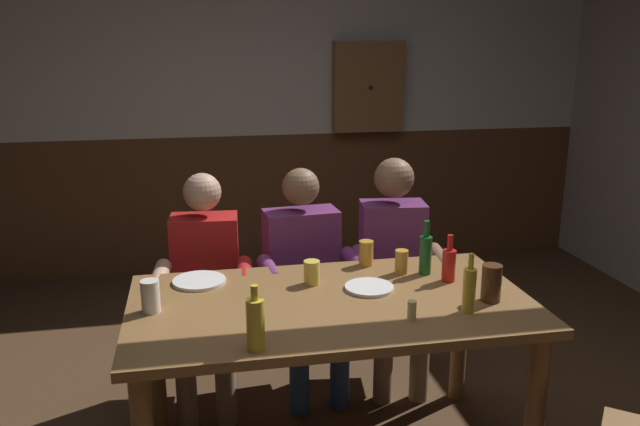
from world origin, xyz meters
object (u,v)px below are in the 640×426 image
object	(u,v)px
bottle_0	(449,264)
pint_glass_3	(366,253)
plate_0	(199,281)
pint_glass_0	(491,283)
dining_table	(331,324)
wall_dart_cabinet	(368,87)
person_2	(394,262)
pint_glass_1	(401,262)
plate_1	(369,287)
pint_glass_2	(150,296)
table_candle	(412,311)
bottle_1	(426,253)
bottle_2	(469,289)
bottle_3	(255,323)
person_0	(205,281)
pint_glass_4	(312,272)
person_1	(305,272)

from	to	relation	value
bottle_0	pint_glass_3	bearing A→B (deg)	138.46
plate_0	bottle_0	bearing A→B (deg)	-10.18
plate_0	bottle_0	size ratio (longest dim) A/B	1.09
pint_glass_0	dining_table	bearing A→B (deg)	168.24
pint_glass_3	wall_dart_cabinet	bearing A→B (deg)	74.75
person_2	pint_glass_1	size ratio (longest dim) A/B	10.82
plate_1	pint_glass_2	distance (m)	0.93
table_candle	bottle_1	distance (m)	0.54
plate_1	bottle_2	distance (m)	0.46
dining_table	person_2	bearing A→B (deg)	53.94
table_candle	pint_glass_0	size ratio (longest dim) A/B	0.50
pint_glass_0	pint_glass_1	bearing A→B (deg)	124.42
bottle_1	bottle_3	distance (m)	1.05
person_0	pint_glass_0	xyz separation A→B (m)	(1.17, -0.80, 0.21)
person_2	plate_1	xyz separation A→B (m)	(-0.31, -0.60, 0.11)
pint_glass_0	pint_glass_4	distance (m)	0.78
pint_glass_0	bottle_0	bearing A→B (deg)	109.10
bottle_0	pint_glass_2	bearing A→B (deg)	-176.10
person_1	table_candle	xyz separation A→B (m)	(0.26, -0.94, 0.16)
dining_table	table_candle	world-z (taller)	table_candle
person_1	dining_table	bearing A→B (deg)	84.42
bottle_3	wall_dart_cabinet	distance (m)	3.19
bottle_1	pint_glass_3	xyz separation A→B (m)	(-0.24, 0.17, -0.04)
bottle_2	wall_dart_cabinet	bearing A→B (deg)	83.34
person_2	plate_1	bearing A→B (deg)	69.68
bottle_1	dining_table	bearing A→B (deg)	-155.71
table_candle	pint_glass_0	xyz separation A→B (m)	(0.39, 0.12, 0.04)
pint_glass_0	person_0	bearing A→B (deg)	145.51
table_candle	bottle_1	bearing A→B (deg)	64.39
bottle_1	pint_glass_4	bearing A→B (deg)	-177.18
person_2	pint_glass_1	world-z (taller)	person_2
pint_glass_2	plate_0	bearing A→B (deg)	56.05
plate_0	bottle_3	xyz separation A→B (m)	(0.19, -0.69, 0.09)
person_0	wall_dart_cabinet	bearing A→B (deg)	-121.47
plate_0	bottle_3	bearing A→B (deg)	-74.82
bottle_3	person_0	bearing A→B (deg)	98.65
plate_0	pint_glass_0	bearing A→B (deg)	-20.57
pint_glass_4	plate_0	bearing A→B (deg)	166.88
table_candle	plate_1	distance (m)	0.35
pint_glass_2	wall_dart_cabinet	xyz separation A→B (m)	(1.58, 2.50, 0.63)
bottle_0	pint_glass_0	size ratio (longest dim) A/B	1.38
bottle_2	pint_glass_1	bearing A→B (deg)	104.95
plate_1	pint_glass_4	size ratio (longest dim) A/B	1.98
bottle_1	pint_glass_1	distance (m)	0.12
table_candle	pint_glass_3	world-z (taller)	pint_glass_3
person_1	bottle_1	size ratio (longest dim) A/B	4.63
person_1	wall_dart_cabinet	size ratio (longest dim) A/B	1.70
bottle_1	bottle_3	xyz separation A→B (m)	(-0.85, -0.61, -0.00)
bottle_2	pint_glass_3	bearing A→B (deg)	112.96
person_2	pint_glass_0	distance (m)	0.85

